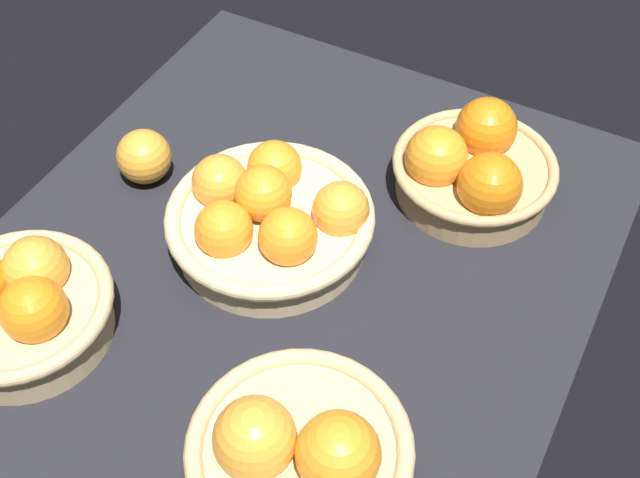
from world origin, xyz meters
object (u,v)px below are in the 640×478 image
(loose_orange_front_gap, at_px, (144,157))
(basket_near_right, at_px, (472,168))
(basket_near_left, at_px, (299,455))
(basket_center, at_px, (270,217))
(basket_far_left, at_px, (20,306))

(loose_orange_front_gap, bearing_deg, basket_near_right, -65.88)
(loose_orange_front_gap, bearing_deg, basket_near_left, -125.80)
(basket_center, height_order, basket_near_right, basket_center)
(basket_center, bearing_deg, basket_near_right, -43.41)
(basket_far_left, bearing_deg, basket_center, -35.67)
(basket_near_left, height_order, loose_orange_front_gap, basket_near_left)
(basket_far_left, height_order, basket_near_right, basket_far_left)
(basket_far_left, distance_m, basket_near_right, 0.57)
(basket_center, xyz_separation_m, basket_far_left, (-0.25, 0.18, 0.00))
(basket_near_right, bearing_deg, basket_near_left, 179.53)
(basket_center, xyz_separation_m, basket_near_right, (0.20, -0.19, 0.00))
(loose_orange_front_gap, bearing_deg, basket_center, -96.14)
(basket_near_left, distance_m, loose_orange_front_gap, 0.48)
(basket_center, height_order, loose_orange_front_gap, basket_center)
(basket_center, distance_m, basket_near_left, 0.32)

